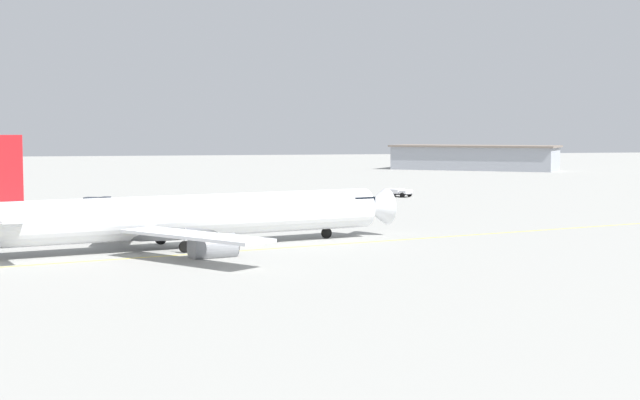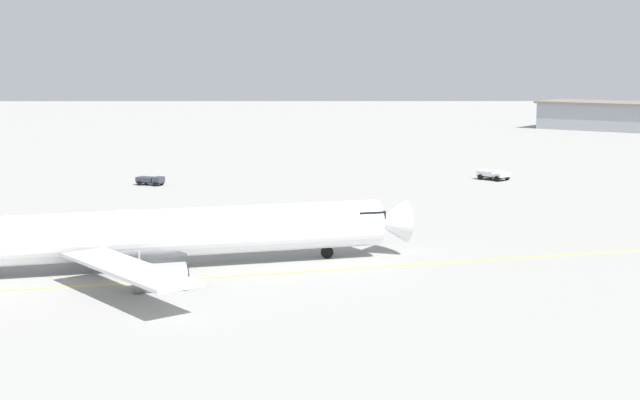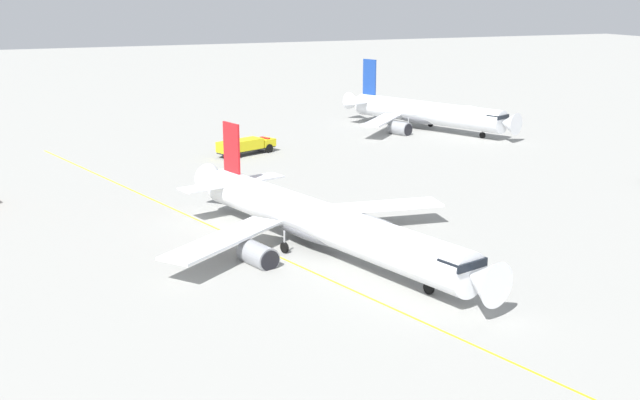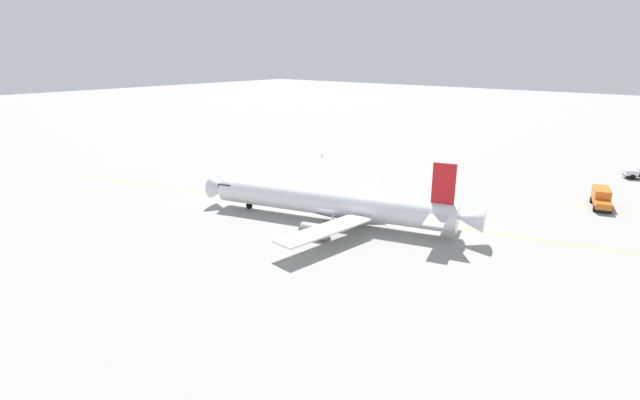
% 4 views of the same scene
% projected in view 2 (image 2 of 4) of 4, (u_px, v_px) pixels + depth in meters
% --- Properties ---
extents(ground_plane, '(600.00, 600.00, 0.00)m').
position_uv_depth(ground_plane, '(153.00, 264.00, 81.69)').
color(ground_plane, gray).
extents(airliner_main, '(44.32, 33.49, 11.08)m').
position_uv_depth(airliner_main, '(152.00, 236.00, 79.20)').
color(airliner_main, white).
rests_on(airliner_main, ground_plane).
extents(pushback_tug_truck, '(4.75, 4.80, 1.30)m').
position_uv_depth(pushback_tug_truck, '(493.00, 174.00, 137.03)').
color(pushback_tug_truck, '#232326').
rests_on(pushback_tug_truck, ground_plane).
extents(baggage_truck_truck, '(4.10, 2.99, 1.22)m').
position_uv_depth(baggage_truck_truck, '(150.00, 180.00, 131.35)').
color(baggage_truck_truck, '#232326').
rests_on(baggage_truck_truck, ground_plane).
extents(terminal_shed, '(45.92, 39.84, 6.77)m').
position_uv_depth(terminal_shed, '(635.00, 117.00, 227.18)').
color(terminal_shed, '#999EA8').
rests_on(terminal_shed, ground_plane).
extents(taxiway_centreline, '(124.66, 34.36, 0.01)m').
position_uv_depth(taxiway_centreline, '(120.00, 284.00, 74.44)').
color(taxiway_centreline, yellow).
rests_on(taxiway_centreline, ground_plane).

